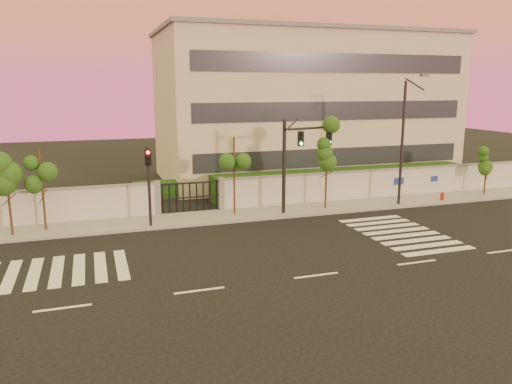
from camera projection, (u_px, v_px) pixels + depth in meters
The scene contains 15 objects.
ground at pixel (316, 276), 21.00m from camera, with size 120.00×120.00×0.00m, color black.
sidewalk at pixel (243, 214), 30.72m from camera, with size 60.00×3.00×0.15m, color gray.
perimeter_wall at pixel (238, 194), 31.94m from camera, with size 60.00×0.36×2.20m.
hedge_row at pixel (241, 188), 34.86m from camera, with size 41.00×4.25×1.80m.
institutional_building at pixel (304, 106), 42.90m from camera, with size 24.40×12.40×12.25m.
road_markings at pixel (253, 252), 23.99m from camera, with size 57.00×7.62×0.02m.
street_tree_b at pixel (7, 179), 25.71m from camera, with size 1.62×1.29×4.26m.
street_tree_c at pixel (41, 172), 26.59m from camera, with size 1.52×1.21×4.51m.
street_tree_d at pixel (234, 159), 29.74m from camera, with size 1.42×1.13×4.88m.
street_tree_e at pixel (327, 144), 31.27m from camera, with size 1.56×1.24×5.79m.
street_tree_f at pixel (487, 161), 35.79m from camera, with size 1.39×1.10×3.49m.
traffic_signal_main at pixel (296, 155), 30.33m from camera, with size 3.68×1.14×5.89m.
traffic_signal_secondary at pixel (149, 177), 27.41m from camera, with size 0.36×0.35×4.63m.
streetlight_east at pixel (404, 137), 32.15m from camera, with size 0.51×2.05×8.53m.
fire_hydrant at pixel (442, 197), 34.19m from camera, with size 0.29×0.27×0.73m.
Camera 1 is at (-8.67, -17.98, 7.81)m, focal length 35.00 mm.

